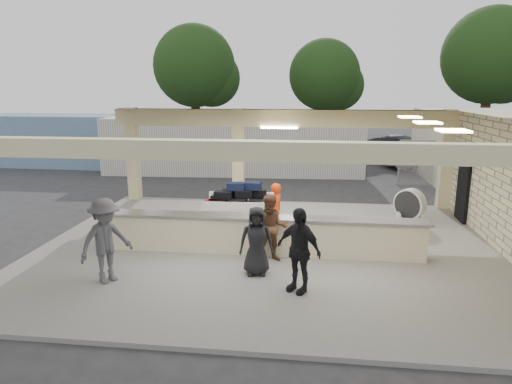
# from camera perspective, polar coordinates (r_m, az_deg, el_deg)

# --- Properties ---
(ground) EXTENTS (120.00, 120.00, 0.00)m
(ground) POSITION_cam_1_polar(r_m,az_deg,el_deg) (12.36, 1.22, -7.23)
(ground) COLOR #29292C
(ground) RESTS_ON ground
(pavilion) EXTENTS (12.01, 10.00, 3.55)m
(pavilion) POSITION_cam_1_polar(r_m,az_deg,el_deg) (12.59, 2.52, -0.46)
(pavilion) COLOR slate
(pavilion) RESTS_ON ground
(baggage_counter) EXTENTS (8.20, 0.58, 0.98)m
(baggage_counter) POSITION_cam_1_polar(r_m,az_deg,el_deg) (11.70, 0.98, -5.38)
(baggage_counter) COLOR beige
(baggage_counter) RESTS_ON pavilion
(luggage_cart) EXTENTS (2.30, 1.51, 1.30)m
(luggage_cart) POSITION_cam_1_polar(r_m,az_deg,el_deg) (14.19, -2.13, -1.20)
(luggage_cart) COLOR silver
(luggage_cart) RESTS_ON pavilion
(drum_fan) EXTENTS (0.95, 0.90, 1.09)m
(drum_fan) POSITION_cam_1_polar(r_m,az_deg,el_deg) (15.05, 18.68, -1.50)
(drum_fan) COLOR silver
(drum_fan) RESTS_ON pavilion
(baggage_handler) EXTENTS (0.60, 0.65, 1.59)m
(baggage_handler) POSITION_cam_1_polar(r_m,az_deg,el_deg) (12.74, 2.32, -2.40)
(baggage_handler) COLOR red
(baggage_handler) RESTS_ON pavilion
(passenger_a) EXTENTS (0.84, 0.43, 1.67)m
(passenger_a) POSITION_cam_1_polar(r_m,az_deg,el_deg) (11.10, 1.94, -4.52)
(passenger_a) COLOR brown
(passenger_a) RESTS_ON pavilion
(passenger_b) EXTENTS (1.09, 0.91, 1.80)m
(passenger_b) POSITION_cam_1_polar(r_m,az_deg,el_deg) (9.50, 5.33, -7.22)
(passenger_b) COLOR black
(passenger_b) RESTS_ON pavilion
(passenger_c) EXTENTS (1.06, 1.23, 1.88)m
(passenger_c) POSITION_cam_1_polar(r_m,az_deg,el_deg) (10.40, -18.27, -5.81)
(passenger_c) COLOR #47464A
(passenger_c) RESTS_ON pavilion
(passenger_d) EXTENTS (0.81, 0.42, 1.58)m
(passenger_d) POSITION_cam_1_polar(r_m,az_deg,el_deg) (10.32, 0.05, -6.13)
(passenger_d) COLOR black
(passenger_d) RESTS_ON pavilion
(car_white_a) EXTENTS (5.04, 3.72, 1.30)m
(car_white_a) POSITION_cam_1_polar(r_m,az_deg,el_deg) (26.20, 20.56, 4.23)
(car_white_a) COLOR silver
(car_white_a) RESTS_ON ground
(car_dark) EXTENTS (5.03, 3.81, 1.60)m
(car_dark) POSITION_cam_1_polar(r_m,az_deg,el_deg) (26.84, 17.73, 4.95)
(car_dark) COLOR black
(car_dark) RESTS_ON ground
(container_white) EXTENTS (12.91, 3.16, 2.77)m
(container_white) POSITION_cam_1_polar(r_m,az_deg,el_deg) (23.02, -2.87, 5.78)
(container_white) COLOR silver
(container_white) RESTS_ON ground
(container_blue) EXTENTS (10.70, 2.77, 2.77)m
(container_blue) POSITION_cam_1_polar(r_m,az_deg,el_deg) (27.07, -21.73, 5.96)
(container_blue) COLOR #6F97B2
(container_blue) RESTS_ON ground
(tree_left) EXTENTS (6.60, 6.30, 9.00)m
(tree_left) POSITION_cam_1_polar(r_m,az_deg,el_deg) (36.80, -7.13, 14.95)
(tree_left) COLOR #382619
(tree_left) RESTS_ON ground
(tree_mid) EXTENTS (6.00, 5.60, 8.00)m
(tree_mid) POSITION_cam_1_polar(r_m,az_deg,el_deg) (37.72, 9.04, 13.89)
(tree_mid) COLOR #382619
(tree_mid) RESTS_ON ground
(tree_right) EXTENTS (7.20, 7.00, 10.00)m
(tree_right) POSITION_cam_1_polar(r_m,az_deg,el_deg) (39.04, 27.65, 14.43)
(tree_right) COLOR #382619
(tree_right) RESTS_ON ground
(adjacent_building) EXTENTS (6.00, 8.00, 3.20)m
(adjacent_building) POSITION_cam_1_polar(r_m,az_deg,el_deg) (23.26, 28.09, 4.87)
(adjacent_building) COLOR beige
(adjacent_building) RESTS_ON ground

